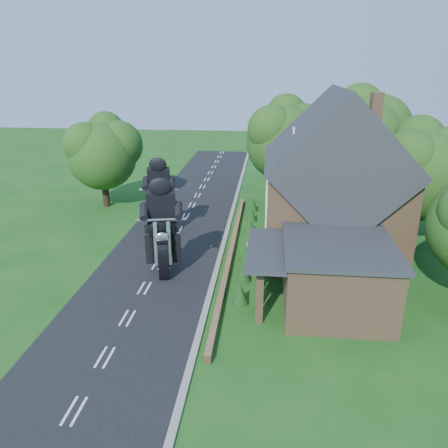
# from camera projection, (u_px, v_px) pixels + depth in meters

# --- Properties ---
(ground) EXTENTS (120.00, 120.00, 0.00)m
(ground) POSITION_uv_depth(u_px,v_px,m) (144.00, 288.00, 23.75)
(ground) COLOR #184A15
(ground) RESTS_ON ground
(road) EXTENTS (7.00, 80.00, 0.02)m
(road) POSITION_uv_depth(u_px,v_px,m) (144.00, 288.00, 23.75)
(road) COLOR black
(road) RESTS_ON ground
(kerb) EXTENTS (0.30, 80.00, 0.12)m
(kerb) POSITION_uv_depth(u_px,v_px,m) (211.00, 291.00, 23.37)
(kerb) COLOR gray
(kerb) RESTS_ON ground
(garden_wall) EXTENTS (0.30, 22.00, 0.40)m
(garden_wall) POSITION_uv_depth(u_px,v_px,m) (231.00, 251.00, 27.93)
(garden_wall) COLOR #936C4B
(garden_wall) RESTS_ON ground
(house) EXTENTS (9.54, 8.64, 10.24)m
(house) POSITION_uv_depth(u_px,v_px,m) (333.00, 188.00, 26.83)
(house) COLOR #936C4B
(house) RESTS_ON ground
(annex) EXTENTS (7.05, 5.94, 3.44)m
(annex) POSITION_uv_depth(u_px,v_px,m) (334.00, 274.00, 21.43)
(annex) COLOR #936C4B
(annex) RESTS_ON ground
(tree_house_right) EXTENTS (6.51, 6.00, 8.40)m
(tree_house_right) POSITION_uv_depth(u_px,v_px,m) (425.00, 167.00, 28.38)
(tree_house_right) COLOR black
(tree_house_right) RESTS_ON ground
(tree_behind_house) EXTENTS (7.81, 7.20, 10.08)m
(tree_behind_house) POSITION_uv_depth(u_px,v_px,m) (365.00, 133.00, 35.29)
(tree_behind_house) COLOR black
(tree_behind_house) RESTS_ON ground
(tree_behind_left) EXTENTS (6.94, 6.40, 9.16)m
(tree_behind_left) POSITION_uv_depth(u_px,v_px,m) (290.00, 136.00, 36.97)
(tree_behind_left) COLOR black
(tree_behind_left) RESTS_ON ground
(tree_far_road) EXTENTS (6.08, 5.60, 7.84)m
(tree_far_road) POSITION_uv_depth(u_px,v_px,m) (107.00, 150.00, 35.93)
(tree_far_road) COLOR black
(tree_far_road) RESTS_ON ground
(shrub_a) EXTENTS (0.90, 0.90, 1.10)m
(shrub_a) POSITION_uv_depth(u_px,v_px,m) (240.00, 293.00, 22.11)
(shrub_a) COLOR #123811
(shrub_a) RESTS_ON ground
(shrub_b) EXTENTS (0.90, 0.90, 1.10)m
(shrub_b) POSITION_uv_depth(u_px,v_px,m) (243.00, 272.00, 24.44)
(shrub_b) COLOR #123811
(shrub_b) RESTS_ON ground
(shrub_c) EXTENTS (0.90, 0.90, 1.10)m
(shrub_c) POSITION_uv_depth(u_px,v_px,m) (246.00, 253.00, 26.78)
(shrub_c) COLOR #123811
(shrub_c) RESTS_ON ground
(shrub_d) EXTENTS (0.90, 0.90, 1.10)m
(shrub_d) POSITION_uv_depth(u_px,v_px,m) (250.00, 225.00, 31.45)
(shrub_d) COLOR #123811
(shrub_d) RESTS_ON ground
(shrub_e) EXTENTS (0.90, 0.90, 1.10)m
(shrub_e) POSITION_uv_depth(u_px,v_px,m) (251.00, 214.00, 33.78)
(shrub_e) COLOR #123811
(shrub_e) RESTS_ON ground
(shrub_f) EXTENTS (0.90, 0.90, 1.10)m
(shrub_f) POSITION_uv_depth(u_px,v_px,m) (253.00, 204.00, 36.11)
(shrub_f) COLOR #123811
(shrub_f) RESTS_ON ground
(motorcycle_lead) EXTENTS (0.85, 1.92, 1.74)m
(motorcycle_lead) POSITION_uv_depth(u_px,v_px,m) (164.00, 260.00, 25.13)
(motorcycle_lead) COLOR black
(motorcycle_lead) RESTS_ON ground
(motorcycle_follow) EXTENTS (0.63, 1.82, 1.66)m
(motorcycle_follow) POSITION_uv_depth(u_px,v_px,m) (161.00, 222.00, 31.27)
(motorcycle_follow) COLOR black
(motorcycle_follow) RESTS_ON ground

